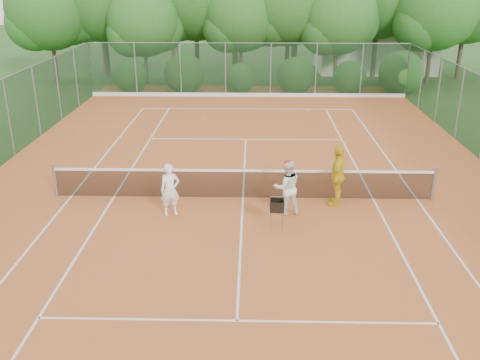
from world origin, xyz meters
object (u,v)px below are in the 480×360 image
player_white (170,190)px  ball_hopper (277,206)px  player_yellow (338,175)px  player_center_grp (287,187)px

player_white → ball_hopper: size_ratio=1.84×
player_yellow → player_center_grp: bearing=-48.9°
ball_hopper → player_white: bearing=151.2°
player_center_grp → player_yellow: size_ratio=0.89×
ball_hopper → player_center_grp: bearing=58.2°
player_center_grp → ball_hopper: (-0.33, -1.00, -0.16)m
player_yellow → player_white: bearing=-63.3°
player_white → player_yellow: 5.04m
player_white → player_yellow: bearing=-8.0°
player_yellow → ball_hopper: (-1.90, -1.70, -0.27)m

